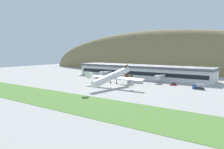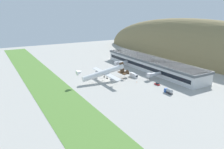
% 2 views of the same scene
% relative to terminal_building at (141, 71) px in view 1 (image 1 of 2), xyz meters
% --- Properties ---
extents(ground_plane, '(416.29, 416.29, 0.00)m').
position_rel_terminal_building_xyz_m(ground_plane, '(7.72, -50.39, -5.82)').
color(ground_plane, '#ADAAA3').
extents(grass_strip_foreground, '(374.66, 26.69, 0.08)m').
position_rel_terminal_building_xyz_m(grass_strip_foreground, '(7.72, -93.51, -5.78)').
color(grass_strip_foreground, '#568438').
rests_on(grass_strip_foreground, ground_plane).
extents(hill_backdrop, '(314.64, 50.94, 88.76)m').
position_rel_terminal_building_xyz_m(hill_backdrop, '(-13.11, 65.48, -5.82)').
color(hill_backdrop, olive).
rests_on(hill_backdrop, ground_plane).
extents(terminal_building, '(114.26, 21.27, 10.29)m').
position_rel_terminal_building_xyz_m(terminal_building, '(0.00, 0.00, 0.00)').
color(terminal_building, silver).
rests_on(terminal_building, ground_plane).
extents(jetway_0, '(3.38, 14.00, 5.43)m').
position_rel_terminal_building_xyz_m(jetway_0, '(-23.20, -17.86, -1.83)').
color(jetway_0, silver).
rests_on(jetway_0, ground_plane).
extents(jetway_1, '(3.38, 12.71, 5.43)m').
position_rel_terminal_building_xyz_m(jetway_1, '(23.75, -17.17, -1.83)').
color(jetway_1, silver).
rests_on(jetway_1, ground_plane).
extents(cargo_airplane, '(39.87, 44.59, 11.81)m').
position_rel_terminal_building_xyz_m(cargo_airplane, '(8.39, -52.36, 0.78)').
color(cargo_airplane, white).
extents(service_car_0, '(4.03, 1.89, 1.53)m').
position_rel_terminal_building_xyz_m(service_car_0, '(-15.69, -22.72, -5.19)').
color(service_car_0, '#B21E1E').
rests_on(service_car_0, ground_plane).
extents(service_car_1, '(4.52, 2.11, 1.53)m').
position_rel_terminal_building_xyz_m(service_car_1, '(35.83, -23.83, -5.19)').
color(service_car_1, '#B21E1E').
rests_on(service_car_1, ground_plane).
extents(fuel_truck, '(8.40, 2.66, 3.19)m').
position_rel_terminal_building_xyz_m(fuel_truck, '(11.07, -27.20, -4.30)').
color(fuel_truck, silver).
rests_on(fuel_truck, ground_plane).
extents(box_truck, '(6.46, 2.68, 3.15)m').
position_rel_terminal_building_xyz_m(box_truck, '(52.36, -28.81, -4.32)').
color(box_truck, '#264C99').
rests_on(box_truck, ground_plane).
extents(traffic_cone_0, '(0.52, 0.52, 0.58)m').
position_rel_terminal_building_xyz_m(traffic_cone_0, '(11.69, -38.26, -5.54)').
color(traffic_cone_0, orange).
rests_on(traffic_cone_0, ground_plane).
extents(traffic_cone_1, '(0.52, 0.52, 0.58)m').
position_rel_terminal_building_xyz_m(traffic_cone_1, '(23.09, -32.73, -5.54)').
color(traffic_cone_1, orange).
rests_on(traffic_cone_1, ground_plane).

